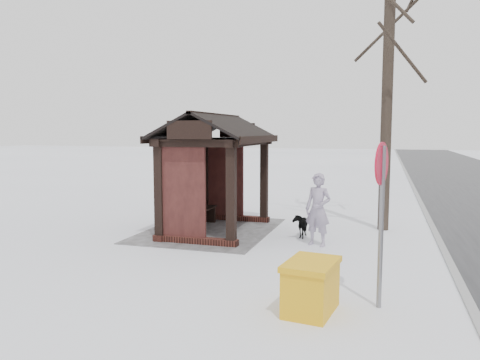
% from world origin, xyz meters
% --- Properties ---
extents(ground, '(120.00, 120.00, 0.00)m').
position_xyz_m(ground, '(0.00, 0.00, 0.00)').
color(ground, white).
rests_on(ground, ground).
extents(kerb, '(120.00, 0.15, 0.06)m').
position_xyz_m(kerb, '(0.00, 5.50, 0.01)').
color(kerb, gray).
rests_on(kerb, ground).
extents(trampled_patch, '(4.20, 3.20, 0.02)m').
position_xyz_m(trampled_patch, '(0.00, -0.20, 0.01)').
color(trampled_patch, gray).
rests_on(trampled_patch, ground).
extents(bus_shelter, '(3.60, 2.40, 3.09)m').
position_xyz_m(bus_shelter, '(0.00, -0.16, 2.17)').
color(bus_shelter, '#391A14').
rests_on(bus_shelter, ground).
extents(pedestrian, '(0.57, 0.71, 1.68)m').
position_xyz_m(pedestrian, '(0.79, 2.76, 0.84)').
color(pedestrian, '#9D90A9').
rests_on(pedestrian, ground).
extents(dog, '(0.74, 0.37, 0.61)m').
position_xyz_m(dog, '(0.02, 2.23, 0.31)').
color(dog, black).
rests_on(dog, ground).
extents(grit_bin, '(1.07, 0.80, 0.76)m').
position_xyz_m(grit_bin, '(4.84, 3.23, 0.39)').
color(grit_bin, '#E4A30D').
rests_on(grit_bin, ground).
extents(road_sign, '(0.62, 0.19, 2.48)m').
position_xyz_m(road_sign, '(4.35, 4.16, 1.77)').
color(road_sign, slate).
rests_on(road_sign, ground).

